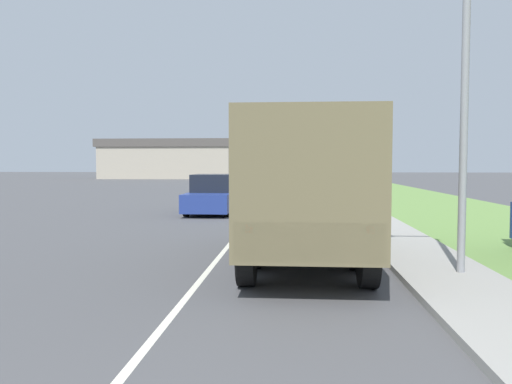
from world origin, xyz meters
name	(u,v)px	position (x,y,z in m)	size (l,w,h in m)	color
ground_plane	(274,190)	(0.00, 40.00, 0.00)	(180.00, 180.00, 0.00)	#4C4C4F
lane_centre_stripe	(274,190)	(0.00, 40.00, 0.00)	(0.12, 120.00, 0.00)	silver
sidewalk_right	(329,189)	(4.50, 40.00, 0.06)	(1.80, 120.00, 0.12)	#9E9B93
grass_strip_right	(384,190)	(8.90, 40.00, 0.01)	(7.00, 120.00, 0.02)	#6B9347
military_truck	(305,185)	(1.91, 9.88, 1.67)	(2.36, 6.80, 3.00)	#545B3D
car_nearest_ahead	(213,196)	(-1.81, 20.59, 0.74)	(1.87, 4.73, 1.67)	navy
car_second_ahead	(300,189)	(2.04, 28.22, 0.65)	(1.90, 4.10, 1.42)	tan
car_third_ahead	(259,180)	(-1.42, 43.10, 0.74)	(1.90, 4.12, 1.65)	silver
lamp_post	(453,52)	(4.53, 8.69, 4.11)	(1.69, 0.24, 6.67)	gray
building_distant	(170,159)	(-16.86, 72.72, 2.89)	(19.65, 9.78, 5.70)	#B2A893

